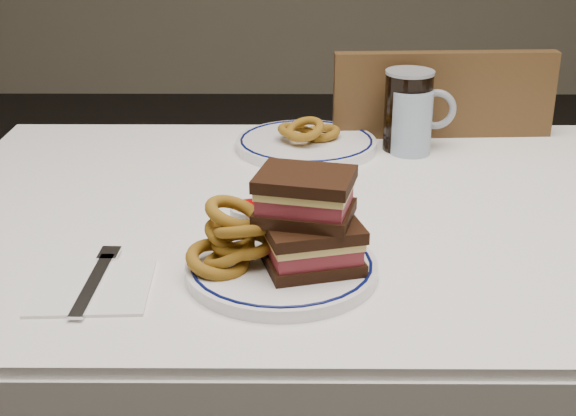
{
  "coord_description": "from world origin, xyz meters",
  "views": [
    {
      "loc": [
        -0.07,
        -1.13,
        1.23
      ],
      "look_at": [
        -0.08,
        -0.19,
        0.83
      ],
      "focal_mm": 50.0,
      "sensor_mm": 36.0,
      "label": 1
    }
  ],
  "objects_px": {
    "reuben_sandwich": "(309,221)",
    "far_plate": "(306,143)",
    "beer_mug": "(410,110)",
    "chair_far": "(421,229)",
    "main_plate": "(282,267)"
  },
  "relations": [
    {
      "from": "main_plate",
      "to": "beer_mug",
      "type": "distance_m",
      "value": 0.55
    },
    {
      "from": "main_plate",
      "to": "chair_far",
      "type": "bearing_deg",
      "value": 66.92
    },
    {
      "from": "beer_mug",
      "to": "far_plate",
      "type": "bearing_deg",
      "value": 179.94
    },
    {
      "from": "reuben_sandwich",
      "to": "beer_mug",
      "type": "relative_size",
      "value": 0.98
    },
    {
      "from": "chair_far",
      "to": "main_plate",
      "type": "relative_size",
      "value": 3.72
    },
    {
      "from": "beer_mug",
      "to": "chair_far",
      "type": "bearing_deg",
      "value": 70.34
    },
    {
      "from": "beer_mug",
      "to": "far_plate",
      "type": "xyz_separation_m",
      "value": [
        -0.19,
        0.0,
        -0.06
      ]
    },
    {
      "from": "reuben_sandwich",
      "to": "far_plate",
      "type": "height_order",
      "value": "reuben_sandwich"
    },
    {
      "from": "reuben_sandwich",
      "to": "chair_far",
      "type": "bearing_deg",
      "value": 69.42
    },
    {
      "from": "chair_far",
      "to": "beer_mug",
      "type": "bearing_deg",
      "value": -109.66
    },
    {
      "from": "main_plate",
      "to": "far_plate",
      "type": "height_order",
      "value": "far_plate"
    },
    {
      "from": "chair_far",
      "to": "reuben_sandwich",
      "type": "bearing_deg",
      "value": -110.58
    },
    {
      "from": "chair_far",
      "to": "far_plate",
      "type": "distance_m",
      "value": 0.42
    },
    {
      "from": "reuben_sandwich",
      "to": "far_plate",
      "type": "relative_size",
      "value": 0.56
    },
    {
      "from": "chair_far",
      "to": "beer_mug",
      "type": "xyz_separation_m",
      "value": [
        -0.07,
        -0.2,
        0.33
      ]
    }
  ]
}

